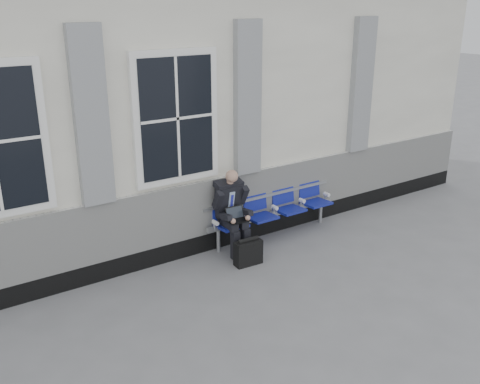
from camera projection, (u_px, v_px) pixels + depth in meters
ground at (209, 305)px, 7.18m from camera, size 70.00×70.00×0.00m
station_building at (102, 102)px, 9.14m from camera, size 14.40×4.40×4.49m
bench at (272, 206)px, 9.10m from camera, size 2.60×0.47×0.91m
businessman at (232, 208)px, 8.46m from camera, size 0.56×0.75×1.39m
briefcase at (248, 252)px, 8.22m from camera, size 0.44×0.21×0.45m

